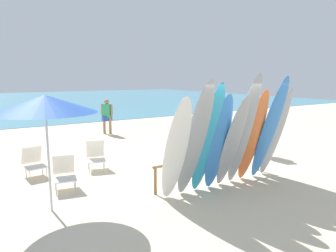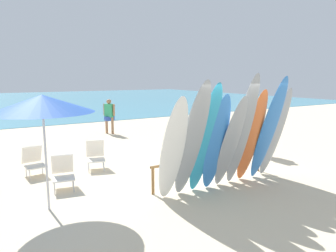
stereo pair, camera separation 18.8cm
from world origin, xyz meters
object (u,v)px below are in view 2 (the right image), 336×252
surfboard_white_0 (173,151)px  beachgoer_near_rack (257,128)px  surfboard_teal_2 (205,140)px  beach_chair_striped (34,160)px  surfboard_orange_6 (252,137)px  surfboard_rack (212,161)px  surfboard_blue_3 (216,144)px  beachgoer_photographing (109,114)px  beach_umbrella (42,104)px  beach_chair_blue (95,154)px  surfboard_grey_8 (275,134)px  beach_chair_red (63,171)px  surfboard_blue_7 (268,130)px  surfboard_grey_4 (230,143)px  surfboard_grey_5 (242,132)px  surfboard_grey_1 (192,141)px

surfboard_white_0 → beachgoer_near_rack: 5.06m
surfboard_white_0 → surfboard_teal_2: size_ratio=0.92×
beach_chair_striped → surfboard_orange_6: bearing=-44.6°
surfboard_rack → surfboard_blue_3: size_ratio=1.47×
beachgoer_photographing → beach_umbrella: size_ratio=0.70×
beachgoer_photographing → beach_chair_blue: beachgoer_photographing is taller
surfboard_blue_3 → beach_chair_blue: bearing=122.3°
beachgoer_photographing → surfboard_grey_8: bearing=153.6°
surfboard_white_0 → beach_chair_red: bearing=134.4°
beach_umbrella → surfboard_blue_3: bearing=-15.9°
surfboard_blue_7 → beach_chair_blue: surfboard_blue_7 is taller
surfboard_blue_3 → surfboard_grey_4: (0.37, -0.05, -0.02)m
surfboard_grey_5 → surfboard_blue_7: bearing=0.4°
beach_umbrella → beach_chair_striped: bearing=88.7°
beachgoer_photographing → surfboard_white_0: bearing=132.3°
surfboard_rack → beachgoer_photographing: 7.71m
surfboard_grey_8 → beach_umbrella: size_ratio=1.09×
surfboard_grey_1 → surfboard_grey_8: 2.68m
surfboard_blue_7 → beachgoer_photographing: bearing=102.5°
surfboard_grey_1 → beachgoer_near_rack: 4.66m
surfboard_blue_3 → surfboard_blue_7: size_ratio=0.84×
surfboard_rack → beach_chair_blue: (-2.20, 2.60, -0.11)m
surfboard_white_0 → surfboard_teal_2: 0.89m
surfboard_grey_1 → beachgoer_photographing: 8.51m
surfboard_teal_2 → beach_chair_blue: surfboard_teal_2 is taller
beachgoer_photographing → beach_chair_blue: size_ratio=1.94×
surfboard_blue_7 → beach_chair_red: 5.09m
surfboard_blue_3 → beachgoer_photographing: 8.33m
surfboard_rack → surfboard_blue_3: bearing=-122.2°
surfboard_orange_6 → beachgoer_photographing: (-0.61, 8.33, -0.25)m
surfboard_rack → surfboard_teal_2: 1.21m
surfboard_teal_2 → beach_umbrella: (-3.15, 1.00, 0.86)m
surfboard_rack → surfboard_grey_4: (-0.02, -0.67, 0.59)m
surfboard_blue_3 → surfboard_orange_6: 1.11m
surfboard_grey_8 → beach_chair_red: size_ratio=3.08×
beach_umbrella → surfboard_blue_7: bearing=-12.9°
surfboard_white_0 → beach_umbrella: (-2.27, 1.07, 0.99)m
surfboard_blue_7 → beach_chair_red: bearing=159.2°
surfboard_grey_4 → beachgoer_near_rack: (3.06, 1.99, -0.18)m
surfboard_grey_8 → surfboard_rack: bearing=159.5°
beachgoer_photographing → beach_chair_striped: bearing=104.8°
beach_chair_blue → beach_chair_striped: bearing=-174.1°
surfboard_grey_4 → surfboard_grey_5: surfboard_grey_5 is taller
surfboard_white_0 → beach_chair_striped: (-2.22, 3.55, -0.73)m
surfboard_blue_3 → surfboard_grey_4: 0.38m
beach_chair_striped → beach_umbrella: beach_umbrella is taller
beach_umbrella → beach_chair_red: bearing=64.4°
surfboard_grey_1 → surfboard_grey_4: surfboard_grey_1 is taller
beachgoer_near_rack → beach_chair_striped: beachgoer_near_rack is taller
surfboard_grey_5 → beachgoer_photographing: surfboard_grey_5 is taller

